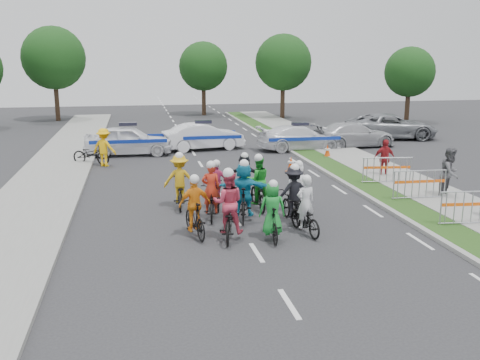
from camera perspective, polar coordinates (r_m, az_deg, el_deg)
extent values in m
plane|color=#28282B|center=(13.94, 1.79, -7.77)|extent=(90.00, 90.00, 0.00)
cube|color=gray|center=(20.04, 12.91, -1.46)|extent=(0.20, 60.00, 0.12)
cube|color=#224716|center=(20.33, 14.71, -1.36)|extent=(1.20, 60.00, 0.11)
cube|color=gray|center=(21.17, 19.11, -1.07)|extent=(2.40, 60.00, 0.13)
cube|color=gray|center=(18.71, -21.70, -3.07)|extent=(3.00, 60.00, 0.13)
imported|color=black|center=(15.39, 6.90, -4.08)|extent=(0.88, 1.79, 0.90)
imported|color=silver|center=(15.21, 7.01, -2.41)|extent=(0.60, 0.45, 1.50)
sphere|color=white|center=(15.00, 7.14, 0.08)|extent=(0.26, 0.26, 0.26)
imported|color=black|center=(14.78, 3.41, -4.55)|extent=(0.57, 1.67, 0.99)
imported|color=#1A8F30|center=(14.61, 3.48, -3.01)|extent=(0.75, 0.52, 1.48)
sphere|color=white|center=(14.39, 3.56, -0.46)|extent=(0.26, 0.26, 0.26)
imported|color=black|center=(14.86, -1.30, -4.31)|extent=(1.07, 2.08, 1.04)
imported|color=#C63750|center=(14.67, -1.27, -2.40)|extent=(0.96, 0.81, 1.74)
sphere|color=white|center=(14.42, -1.26, 0.73)|extent=(0.30, 0.30, 0.30)
imported|color=black|center=(15.07, -4.84, -4.13)|extent=(0.82, 1.79, 1.04)
imported|color=orange|center=(14.90, -4.85, -2.57)|extent=(0.97, 0.55, 1.55)
sphere|color=white|center=(14.67, -4.88, 0.09)|extent=(0.27, 0.27, 0.27)
imported|color=black|center=(16.33, 5.66, -2.94)|extent=(0.78, 1.87, 0.96)
imported|color=black|center=(16.15, 5.75, -1.28)|extent=(1.08, 0.67, 1.60)
sphere|color=white|center=(15.94, 5.86, 1.28)|extent=(0.28, 0.28, 0.28)
imported|color=black|center=(16.48, 0.36, -2.46)|extent=(0.89, 1.92, 1.11)
imported|color=#1788B0|center=(16.31, 0.40, -0.95)|extent=(1.61, 0.80, 1.67)
sphere|color=white|center=(16.09, 0.44, 1.72)|extent=(0.29, 0.29, 0.29)
imported|color=black|center=(16.75, -3.13, -2.50)|extent=(0.86, 1.88, 0.95)
imported|color=red|center=(16.57, -3.12, -0.88)|extent=(0.62, 0.45, 1.59)
sphere|color=white|center=(16.36, -3.13, 1.60)|extent=(0.28, 0.28, 0.28)
imported|color=black|center=(17.41, 6.12, -1.88)|extent=(0.71, 1.71, 1.00)
imported|color=white|center=(17.26, 6.20, -0.54)|extent=(0.79, 0.58, 1.50)
sphere|color=white|center=(17.07, 6.31, 1.67)|extent=(0.26, 0.26, 0.26)
imported|color=black|center=(17.77, 1.89, -1.55)|extent=(0.67, 1.85, 0.97)
imported|color=green|center=(17.61, 1.94, -0.02)|extent=(0.79, 0.62, 1.61)
sphere|color=white|center=(17.41, 1.99, 2.36)|extent=(0.28, 0.28, 0.28)
imported|color=black|center=(17.71, -2.55, -1.61)|extent=(0.53, 1.63, 0.97)
imported|color=#D43B73|center=(17.56, -2.54, -0.32)|extent=(0.87, 0.39, 1.45)
sphere|color=white|center=(17.37, -2.54, 1.78)|extent=(0.25, 0.25, 0.25)
imported|color=black|center=(18.02, -6.43, -1.40)|extent=(0.82, 1.92, 0.98)
imported|color=gold|center=(17.85, -6.45, 0.14)|extent=(1.11, 0.70, 1.64)
sphere|color=white|center=(17.65, -6.50, 2.54)|extent=(0.28, 0.28, 0.28)
imported|color=black|center=(18.75, 0.42, -0.73)|extent=(0.76, 1.72, 1.00)
imported|color=black|center=(18.61, 0.46, 0.52)|extent=(1.45, 0.69, 1.50)
sphere|color=white|center=(18.42, 0.49, 2.58)|extent=(0.26, 0.26, 0.26)
imported|color=white|center=(28.19, -11.79, 4.17)|extent=(4.58, 2.04, 1.53)
imported|color=white|center=(29.30, -3.93, 4.65)|extent=(4.58, 2.26, 1.44)
imported|color=white|center=(29.38, 6.39, 4.52)|extent=(4.71, 2.14, 1.34)
imported|color=#B4B4B9|center=(30.82, 12.05, 4.73)|extent=(4.89, 2.40, 1.37)
imported|color=gray|center=(34.55, 15.82, 5.54)|extent=(5.95, 3.59, 1.55)
imported|color=#505054|center=(20.31, 21.50, 0.66)|extent=(1.14, 1.09, 1.85)
imported|color=maroon|center=(23.10, 15.14, 2.22)|extent=(0.95, 0.40, 1.62)
imported|color=yellow|center=(25.46, -14.29, 3.39)|extent=(1.32, 1.12, 1.77)
cube|color=#F24C0C|center=(23.65, 5.44, 0.88)|extent=(0.40, 0.40, 0.03)
cone|color=#F24C0C|center=(23.58, 5.46, 1.68)|extent=(0.36, 0.36, 0.70)
cylinder|color=silver|center=(23.56, 5.46, 1.92)|extent=(0.29, 0.29, 0.08)
cube|color=#F24C0C|center=(27.16, 9.28, 2.34)|extent=(0.40, 0.40, 0.03)
cone|color=#F24C0C|center=(27.10, 9.31, 3.04)|extent=(0.36, 0.36, 0.70)
cylinder|color=silver|center=(27.08, 9.32, 3.25)|extent=(0.29, 0.29, 0.08)
imported|color=black|center=(26.12, -15.60, 2.68)|extent=(1.97, 1.40, 0.99)
cylinder|color=#382619|center=(44.47, 4.56, 8.63)|extent=(0.36, 0.36, 3.25)
sphere|color=#143611|center=(44.34, 4.63, 12.40)|extent=(4.55, 4.55, 4.55)
cylinder|color=#382619|center=(44.15, 17.42, 7.73)|extent=(0.36, 0.36, 2.75)
sphere|color=#143611|center=(44.02, 17.64, 10.94)|extent=(3.85, 3.85, 3.85)
cylinder|color=#382619|center=(45.23, -18.97, 8.21)|extent=(0.36, 0.36, 3.50)
sphere|color=#143611|center=(45.12, -19.26, 12.19)|extent=(4.90, 4.90, 4.90)
cylinder|color=#382619|center=(47.21, -3.88, 8.74)|extent=(0.36, 0.36, 3.00)
sphere|color=#143611|center=(47.09, -3.93, 12.02)|extent=(4.20, 4.20, 4.20)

